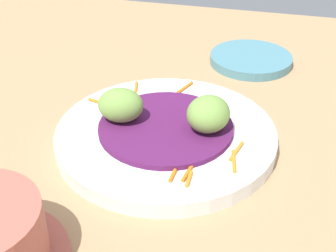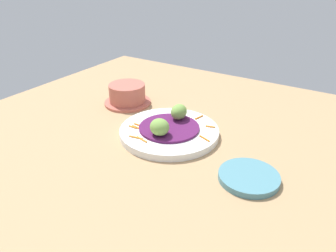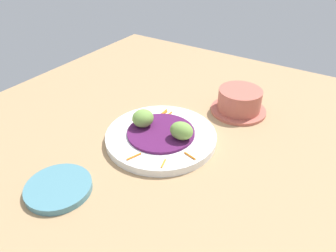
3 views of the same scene
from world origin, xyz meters
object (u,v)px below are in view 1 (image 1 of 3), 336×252
object	(u,v)px
guac_scoop_left	(208,114)
side_plate_small	(251,59)
main_plate	(164,136)
guac_scoop_center	(121,105)

from	to	relation	value
guac_scoop_left	side_plate_small	xyz separation A→B (cm)	(24.52, -2.63, -3.96)
main_plate	side_plate_small	bearing A→B (deg)	-17.54
main_plate	side_plate_small	xyz separation A→B (cm)	(24.78, -7.83, -0.25)
guac_scoop_left	side_plate_small	bearing A→B (deg)	-6.12
side_plate_small	guac_scoop_left	bearing A→B (deg)	173.88
main_plate	guac_scoop_left	world-z (taller)	guac_scoop_left
guac_scoop_left	main_plate	bearing A→B (deg)	92.96
guac_scoop_left	guac_scoop_center	xyz separation A→B (cm)	(-0.54, 10.41, -0.06)
guac_scoop_center	side_plate_small	distance (cm)	28.51
main_plate	guac_scoop_center	xyz separation A→B (cm)	(-0.27, 5.20, 3.65)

